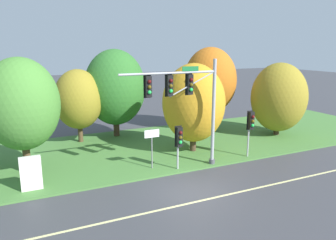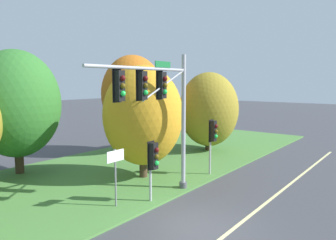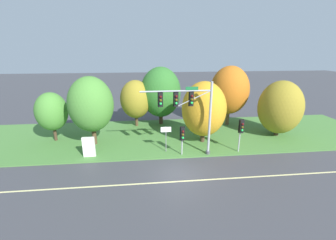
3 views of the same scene
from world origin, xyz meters
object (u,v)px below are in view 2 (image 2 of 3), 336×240
object	(u,v)px
tree_right_far	(133,94)
tree_furthest_back	(209,109)
traffic_signal_mast	(160,102)
route_sign_post	(116,168)
tree_mid_verge	(16,104)
pedestrian_signal_further_along	(213,135)
pedestrian_signal_near_kerb	(153,159)
tree_tall_centre	(143,115)

from	to	relation	value
tree_right_far	tree_furthest_back	size ratio (longest dim) A/B	1.20
traffic_signal_mast	route_sign_post	xyz separation A→B (m)	(-1.97, 0.92, -2.84)
tree_mid_verge	tree_furthest_back	distance (m)	14.08
traffic_signal_mast	pedestrian_signal_further_along	world-z (taller)	traffic_signal_mast
tree_furthest_back	tree_right_far	bearing A→B (deg)	135.27
pedestrian_signal_near_kerb	tree_furthest_back	size ratio (longest dim) A/B	0.45
pedestrian_signal_further_along	tree_mid_verge	world-z (taller)	tree_mid_verge
tree_tall_centre	tree_right_far	world-z (taller)	tree_right_far
route_sign_post	tree_tall_centre	distance (m)	4.97
pedestrian_signal_near_kerb	tree_tall_centre	distance (m)	4.36
pedestrian_signal_near_kerb	route_sign_post	xyz separation A→B (m)	(-1.42, 0.97, -0.25)
traffic_signal_mast	pedestrian_signal_near_kerb	distance (m)	2.65
pedestrian_signal_further_along	tree_tall_centre	size ratio (longest dim) A/B	0.51
traffic_signal_mast	tree_furthest_back	bearing A→B (deg)	19.27
pedestrian_signal_further_along	tree_tall_centre	bearing A→B (deg)	133.99
pedestrian_signal_further_along	tree_tall_centre	distance (m)	4.27
traffic_signal_mast	tree_right_far	world-z (taller)	tree_right_far
tree_mid_verge	tree_tall_centre	xyz separation A→B (m)	(3.96, -6.49, -0.60)
route_sign_post	tree_furthest_back	size ratio (longest dim) A/B	0.41
route_sign_post	traffic_signal_mast	bearing A→B (deg)	-25.00
pedestrian_signal_near_kerb	tree_mid_verge	xyz separation A→B (m)	(-1.25, 9.52, 2.19)
tree_right_far	route_sign_post	bearing A→B (deg)	-140.43
tree_right_far	tree_mid_verge	bearing A→B (deg)	171.25
pedestrian_signal_near_kerb	tree_mid_verge	distance (m)	9.85
pedestrian_signal_near_kerb	tree_tall_centre	bearing A→B (deg)	48.14
tree_furthest_back	route_sign_post	bearing A→B (deg)	-167.23
tree_tall_centre	tree_furthest_back	size ratio (longest dim) A/B	1.03
route_sign_post	tree_mid_verge	size ratio (longest dim) A/B	0.35
tree_tall_centre	tree_furthest_back	distance (m)	8.98
route_sign_post	pedestrian_signal_further_along	bearing A→B (deg)	-7.25
traffic_signal_mast	route_sign_post	world-z (taller)	traffic_signal_mast
tree_mid_verge	tree_furthest_back	world-z (taller)	tree_mid_verge
tree_mid_verge	pedestrian_signal_further_along	bearing A→B (deg)	-54.19
traffic_signal_mast	pedestrian_signal_further_along	size ratio (longest dim) A/B	2.08
traffic_signal_mast	tree_mid_verge	distance (m)	9.65
tree_right_far	tree_furthest_back	bearing A→B (deg)	-44.73
pedestrian_signal_near_kerb	route_sign_post	bearing A→B (deg)	145.81
tree_mid_verge	tree_tall_centre	bearing A→B (deg)	-58.59
tree_furthest_back	traffic_signal_mast	bearing A→B (deg)	-160.73
pedestrian_signal_near_kerb	tree_furthest_back	xyz separation A→B (m)	(11.64, 3.93, 1.29)
pedestrian_signal_near_kerb	tree_mid_verge	size ratio (longest dim) A/B	0.38
pedestrian_signal_further_along	tree_mid_verge	distance (m)	11.78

